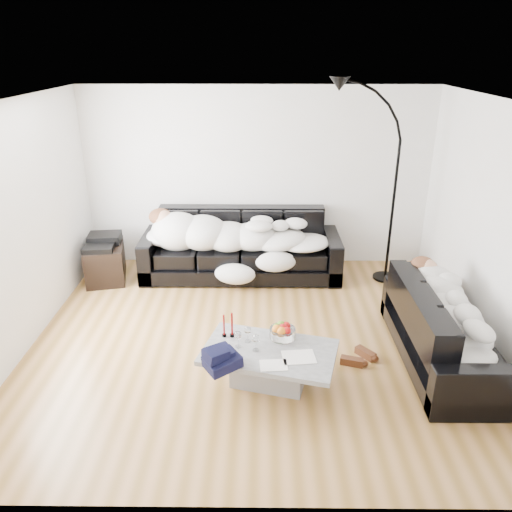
{
  "coord_description": "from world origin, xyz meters",
  "views": [
    {
      "loc": [
        0.05,
        -4.86,
        3.09
      ],
      "look_at": [
        0.0,
        0.3,
        0.9
      ],
      "focal_mm": 35.0,
      "sensor_mm": 36.0,
      "label": 1
    }
  ],
  "objects_px": {
    "wine_glass_a": "(248,334)",
    "candle_right": "(232,325)",
    "sofa_back": "(241,245)",
    "sleeper_back": "(241,233)",
    "wine_glass_c": "(256,343)",
    "coffee_table": "(269,366)",
    "candle_left": "(224,326)",
    "floor_lamp": "(394,197)",
    "fruit_bowl": "(283,330)",
    "sleeper_right": "(449,307)",
    "wine_glass_b": "(238,339)",
    "sofa_right": "(445,327)",
    "shoes": "(358,357)",
    "stereo": "(103,241)",
    "av_cabinet": "(105,262)"
  },
  "relations": [
    {
      "from": "wine_glass_a",
      "to": "candle_right",
      "type": "distance_m",
      "value": 0.19
    },
    {
      "from": "sofa_back",
      "to": "wine_glass_a",
      "type": "relative_size",
      "value": 16.53
    },
    {
      "from": "sleeper_back",
      "to": "wine_glass_c",
      "type": "distance_m",
      "value": 2.5
    },
    {
      "from": "coffee_table",
      "to": "wine_glass_c",
      "type": "xyz_separation_m",
      "value": [
        -0.13,
        -0.01,
        0.27
      ]
    },
    {
      "from": "candle_left",
      "to": "floor_lamp",
      "type": "height_order",
      "value": "floor_lamp"
    },
    {
      "from": "candle_right",
      "to": "sleeper_back",
      "type": "bearing_deg",
      "value": 89.89
    },
    {
      "from": "coffee_table",
      "to": "candle_right",
      "type": "distance_m",
      "value": 0.55
    },
    {
      "from": "sleeper_back",
      "to": "sofa_back",
      "type": "bearing_deg",
      "value": 90.0
    },
    {
      "from": "fruit_bowl",
      "to": "candle_left",
      "type": "bearing_deg",
      "value": 178.83
    },
    {
      "from": "sleeper_right",
      "to": "wine_glass_b",
      "type": "height_order",
      "value": "sleeper_right"
    },
    {
      "from": "coffee_table",
      "to": "candle_left",
      "type": "height_order",
      "value": "candle_left"
    },
    {
      "from": "fruit_bowl",
      "to": "sofa_right",
      "type": "bearing_deg",
      "value": 5.84
    },
    {
      "from": "wine_glass_a",
      "to": "candle_right",
      "type": "bearing_deg",
      "value": 149.0
    },
    {
      "from": "sleeper_back",
      "to": "shoes",
      "type": "distance_m",
      "value": 2.56
    },
    {
      "from": "coffee_table",
      "to": "candle_left",
      "type": "distance_m",
      "value": 0.6
    },
    {
      "from": "coffee_table",
      "to": "wine_glass_b",
      "type": "distance_m",
      "value": 0.41
    },
    {
      "from": "candle_left",
      "to": "shoes",
      "type": "bearing_deg",
      "value": 4.89
    },
    {
      "from": "sleeper_right",
      "to": "wine_glass_a",
      "type": "distance_m",
      "value": 2.07
    },
    {
      "from": "wine_glass_c",
      "to": "coffee_table",
      "type": "bearing_deg",
      "value": 4.66
    },
    {
      "from": "coffee_table",
      "to": "shoes",
      "type": "distance_m",
      "value": 1.03
    },
    {
      "from": "sleeper_right",
      "to": "candle_right",
      "type": "height_order",
      "value": "sleeper_right"
    },
    {
      "from": "candle_left",
      "to": "stereo",
      "type": "bearing_deg",
      "value": 130.97
    },
    {
      "from": "stereo",
      "to": "candle_left",
      "type": "bearing_deg",
      "value": -55.5
    },
    {
      "from": "sofa_right",
      "to": "fruit_bowl",
      "type": "height_order",
      "value": "sofa_right"
    },
    {
      "from": "av_cabinet",
      "to": "floor_lamp",
      "type": "relative_size",
      "value": 0.31
    },
    {
      "from": "coffee_table",
      "to": "candle_right",
      "type": "height_order",
      "value": "candle_right"
    },
    {
      "from": "av_cabinet",
      "to": "sleeper_right",
      "type": "bearing_deg",
      "value": -38.11
    },
    {
      "from": "sleeper_right",
      "to": "fruit_bowl",
      "type": "distance_m",
      "value": 1.71
    },
    {
      "from": "sofa_right",
      "to": "floor_lamp",
      "type": "height_order",
      "value": "floor_lamp"
    },
    {
      "from": "wine_glass_c",
      "to": "av_cabinet",
      "type": "distance_m",
      "value": 3.21
    },
    {
      "from": "sleeper_back",
      "to": "shoes",
      "type": "xyz_separation_m",
      "value": [
        1.32,
        -2.11,
        -0.61
      ]
    },
    {
      "from": "coffee_table",
      "to": "shoes",
      "type": "height_order",
      "value": "coffee_table"
    },
    {
      "from": "sleeper_right",
      "to": "shoes",
      "type": "xyz_separation_m",
      "value": [
        -0.88,
        -0.04,
        -0.58
      ]
    },
    {
      "from": "wine_glass_a",
      "to": "av_cabinet",
      "type": "distance_m",
      "value": 3.04
    },
    {
      "from": "stereo",
      "to": "sleeper_right",
      "type": "bearing_deg",
      "value": -31.83
    },
    {
      "from": "sofa_back",
      "to": "sleeper_right",
      "type": "height_order",
      "value": "sofa_back"
    },
    {
      "from": "fruit_bowl",
      "to": "candle_right",
      "type": "relative_size",
      "value": 0.98
    },
    {
      "from": "av_cabinet",
      "to": "fruit_bowl",
      "type": "bearing_deg",
      "value": -54.0
    },
    {
      "from": "coffee_table",
      "to": "candle_right",
      "type": "bearing_deg",
      "value": 147.19
    },
    {
      "from": "wine_glass_b",
      "to": "candle_right",
      "type": "bearing_deg",
      "value": 109.91
    },
    {
      "from": "floor_lamp",
      "to": "wine_glass_b",
      "type": "bearing_deg",
      "value": -146.49
    },
    {
      "from": "sofa_back",
      "to": "fruit_bowl",
      "type": "bearing_deg",
      "value": -77.59
    },
    {
      "from": "sleeper_back",
      "to": "shoes",
      "type": "relative_size",
      "value": 5.91
    },
    {
      "from": "candle_right",
      "to": "stereo",
      "type": "distance_m",
      "value": 2.85
    },
    {
      "from": "stereo",
      "to": "shoes",
      "type": "bearing_deg",
      "value": -38.08
    },
    {
      "from": "sleeper_right",
      "to": "coffee_table",
      "type": "bearing_deg",
      "value": 102.34
    },
    {
      "from": "shoes",
      "to": "floor_lamp",
      "type": "height_order",
      "value": "floor_lamp"
    },
    {
      "from": "candle_left",
      "to": "sofa_right",
      "type": "bearing_deg",
      "value": 4.04
    },
    {
      "from": "sofa_back",
      "to": "wine_glass_c",
      "type": "height_order",
      "value": "sofa_back"
    },
    {
      "from": "sofa_back",
      "to": "sleeper_right",
      "type": "distance_m",
      "value": 3.06
    }
  ]
}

